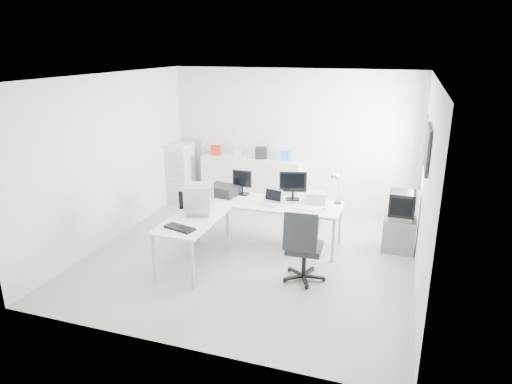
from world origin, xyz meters
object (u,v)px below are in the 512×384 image
(lcd_monitor_large, at_px, (293,186))
(tv_cabinet, at_px, (399,235))
(drawer_pedestal, at_px, (310,231))
(inkjet_printer, at_px, (223,190))
(sideboard, at_px, (252,182))
(filing_cabinet, at_px, (181,173))
(office_chair, at_px, (305,244))
(lcd_monitor_small, at_px, (242,183))
(laser_printer, at_px, (316,197))
(main_desk, at_px, (268,223))
(side_desk, at_px, (193,242))
(crt_monitor, at_px, (199,199))
(laptop, at_px, (270,198))
(crt_tv, at_px, (402,206))

(lcd_monitor_large, bearing_deg, tv_cabinet, -9.15)
(drawer_pedestal, height_order, inkjet_printer, inkjet_printer)
(sideboard, height_order, filing_cabinet, filing_cabinet)
(office_chair, bearing_deg, inkjet_printer, 143.11)
(inkjet_printer, height_order, lcd_monitor_small, lcd_monitor_small)
(laser_printer, bearing_deg, inkjet_printer, 175.47)
(main_desk, relative_size, filing_cabinet, 1.89)
(side_desk, bearing_deg, crt_monitor, 90.00)
(inkjet_printer, relative_size, lcd_monitor_large, 1.04)
(side_desk, relative_size, crt_monitor, 2.96)
(inkjet_printer, bearing_deg, laptop, -3.40)
(lcd_monitor_large, height_order, crt_monitor, crt_monitor)
(laser_printer, bearing_deg, laptop, -164.26)
(laptop, distance_m, laser_printer, 0.77)
(lcd_monitor_large, bearing_deg, crt_tv, -9.15)
(main_desk, distance_m, laptop, 0.49)
(main_desk, relative_size, sideboard, 1.16)
(side_desk, height_order, lcd_monitor_large, lcd_monitor_large)
(lcd_monitor_small, relative_size, office_chair, 0.39)
(crt_monitor, bearing_deg, lcd_monitor_small, 59.83)
(lcd_monitor_large, height_order, office_chair, lcd_monitor_large)
(side_desk, height_order, laser_printer, laser_printer)
(inkjet_printer, xyz_separation_m, office_chair, (1.70, -1.11, -0.29))
(laser_printer, relative_size, sideboard, 0.15)
(main_desk, distance_m, laser_printer, 0.91)
(laser_printer, distance_m, crt_monitor, 1.93)
(inkjet_printer, height_order, sideboard, sideboard)
(inkjet_printer, xyz_separation_m, crt_monitor, (0.00, -0.95, 0.15))
(office_chair, bearing_deg, laser_printer, 90.86)
(laser_printer, bearing_deg, tv_cabinet, -0.05)
(crt_monitor, distance_m, tv_cabinet, 3.29)
(main_desk, bearing_deg, laptop, -63.43)
(crt_tv, bearing_deg, office_chair, -130.98)
(lcd_monitor_large, height_order, laptop, lcd_monitor_large)
(inkjet_printer, bearing_deg, sideboard, 100.52)
(side_desk, height_order, sideboard, sideboard)
(laptop, height_order, sideboard, sideboard)
(main_desk, relative_size, lcd_monitor_large, 5.10)
(tv_cabinet, bearing_deg, lcd_monitor_large, -174.19)
(lcd_monitor_small, relative_size, sideboard, 0.21)
(side_desk, height_order, laptop, laptop)
(laptop, xyz_separation_m, crt_monitor, (-0.90, -0.75, 0.14))
(lcd_monitor_small, relative_size, tv_cabinet, 0.77)
(office_chair, xyz_separation_m, crt_tv, (1.25, 1.44, 0.23))
(lcd_monitor_large, height_order, tv_cabinet, lcd_monitor_large)
(laptop, relative_size, laser_printer, 0.97)
(lcd_monitor_large, distance_m, office_chair, 1.43)
(side_desk, relative_size, lcd_monitor_large, 2.98)
(sideboard, bearing_deg, lcd_monitor_small, -77.28)
(side_desk, xyz_separation_m, filing_cabinet, (-1.55, 2.62, 0.26))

